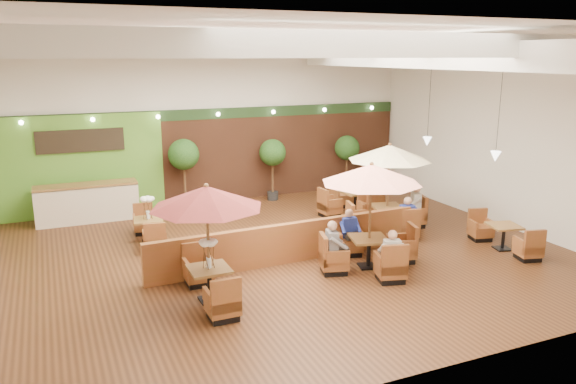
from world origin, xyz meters
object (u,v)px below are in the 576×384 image
table_3 (149,225)px  table_5 (348,204)px  diner_3 (406,214)px  diner_4 (414,202)px  topiary_2 (347,150)px  table_2 (389,171)px  topiary_0 (184,157)px  diner_0 (391,250)px  diner_1 (350,227)px  table_1 (371,196)px  diner_2 (334,242)px  topiary_1 (273,155)px  table_0 (207,213)px  table_4 (503,238)px  service_counter (87,203)px  booth_divider (290,243)px

table_3 → table_5: (6.34, 0.28, -0.14)m
diner_3 → diner_4: bearing=52.9°
topiary_2 → diner_4: (-0.31, -4.63, -0.82)m
table_2 → table_3: 6.86m
diner_4 → topiary_0: bearing=72.6°
diner_0 → diner_1: size_ratio=1.03×
table_1 → diner_2: (-0.94, 0.00, -1.00)m
table_2 → diner_4: 1.37m
topiary_0 → diner_3: 7.43m
table_1 → table_5: bearing=81.8°
table_5 → topiary_2: size_ratio=1.18×
topiary_1 → table_3: bearing=-148.4°
diner_1 → diner_4: diner_4 is taller
topiary_1 → topiary_2: 2.95m
table_0 → table_2: size_ratio=0.96×
topiary_0 → topiary_1: (3.11, 0.00, -0.14)m
table_0 → table_4: 8.09m
topiary_0 → table_3: bearing=-120.0°
table_5 → topiary_0: size_ratio=1.06×
service_counter → diner_2: (4.94, -6.74, 0.18)m
booth_divider → table_5: size_ratio=2.88×
topiary_1 → diner_4: topiary_1 is taller
table_4 → topiary_1: size_ratio=1.09×
booth_divider → table_0: (-2.43, -1.40, 1.40)m
diner_4 → booth_divider: bearing=126.5°
table_1 → service_counter: bearing=146.2°
table_4 → table_2: bearing=140.1°
booth_divider → table_0: table_0 is taller
table_3 → diner_3: bearing=-14.3°
diner_2 → diner_3: (2.96, 1.36, -0.01)m
table_5 → diner_0: diner_0 is taller
service_counter → topiary_2: size_ratio=1.42×
service_counter → table_5: bearing=-17.9°
table_1 → diner_3: table_1 is taller
table_2 → table_5: size_ratio=1.05×
table_4 → diner_1: bearing=176.3°
table_4 → diner_2: 4.89m
service_counter → diner_2: bearing=-53.7°
service_counter → table_4: bearing=-35.7°
table_0 → booth_divider: bearing=29.7°
table_1 → diner_1: (0.00, 0.94, -1.03)m
table_3 → topiary_0: 3.66m
service_counter → table_4: (9.80, -7.05, -0.26)m
diner_0 → table_0: bearing=-170.3°
service_counter → table_2: bearing=-29.3°
table_5 → diner_0: (-1.82, -5.19, 0.40)m
table_5 → diner_1: size_ratio=3.39×
table_3 → topiary_2: size_ratio=1.09×
booth_divider → table_1: table_1 is taller
topiary_2 → diner_1: 6.88m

